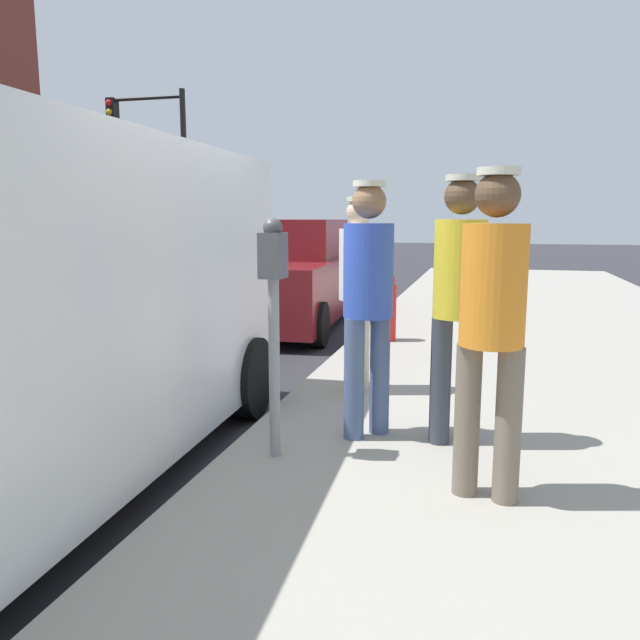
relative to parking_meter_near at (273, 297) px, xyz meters
The scene contains 9 objects.
ground_plane 1.80m from the parking_meter_near, behind, with size 80.00×80.00×0.00m, color #2D2D33.
parking_meter_near is the anchor object (origin of this frame).
pedestrian_in_blue 0.72m from the parking_meter_near, 46.29° to the left, with size 0.34×0.34×1.76m.
pedestrian_in_orange 1.34m from the parking_meter_near, 12.25° to the right, with size 0.35×0.34×1.77m.
pedestrian_in_yellow 1.24m from the parking_meter_near, 26.62° to the left, with size 0.34×0.34×1.79m.
pedestrian_in_white 1.66m from the parking_meter_near, 82.83° to the left, with size 0.34×0.36×1.70m.
parked_sedan_ahead 5.99m from the parking_meter_near, 107.29° to the left, with size 2.17×4.50×1.65m.
traffic_light_corner 15.08m from the parking_meter_near, 121.81° to the left, with size 2.48×0.42×5.20m.
fire_hydrant 4.04m from the parking_meter_near, 88.57° to the left, with size 0.24×0.24×0.86m.
Camera 1 is at (2.61, -3.54, 1.66)m, focal length 34.80 mm.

